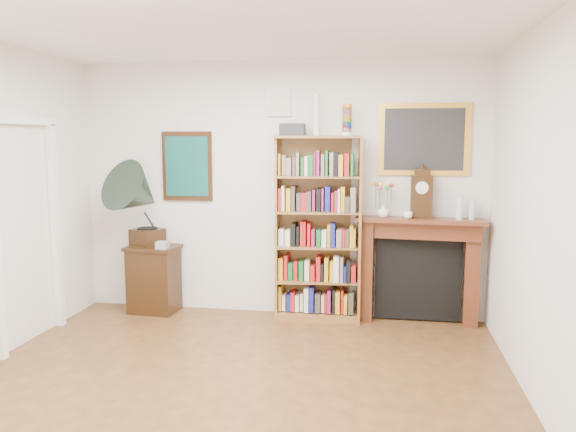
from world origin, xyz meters
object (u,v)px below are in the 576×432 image
object	(u,v)px
mantel_clock	(421,194)
bottle_right	(472,210)
bookshelf	(318,218)
gramophone	(140,198)
teacup	(408,215)
cd_stack	(162,245)
bottle_left	(459,208)
flower_vase	(383,211)
side_cabinet	(154,279)
fireplace	(418,261)

from	to	relation	value
mantel_clock	bottle_right	xyz separation A→B (m)	(0.51, -0.04, -0.15)
bookshelf	mantel_clock	world-z (taller)	bookshelf
gramophone	mantel_clock	xyz separation A→B (m)	(3.03, 0.21, 0.07)
bookshelf	teacup	bearing A→B (deg)	-6.95
cd_stack	mantel_clock	xyz separation A→B (m)	(2.77, 0.25, 0.58)
bookshelf	gramophone	distance (m)	1.96
bottle_left	flower_vase	bearing A→B (deg)	176.94
gramophone	bottle_right	distance (m)	3.54
side_cabinet	flower_vase	bearing A→B (deg)	5.61
side_cabinet	gramophone	world-z (taller)	gramophone
side_cabinet	teacup	size ratio (longest dim) A/B	7.93
bookshelf	bottle_left	xyz separation A→B (m)	(1.46, -0.00, 0.14)
side_cabinet	bottle_left	distance (m)	3.43
bookshelf	fireplace	world-z (taller)	bookshelf
cd_stack	teacup	xyz separation A→B (m)	(2.63, 0.16, 0.37)
bookshelf	bottle_right	bearing A→B (deg)	-4.92
teacup	bottle_left	bearing A→B (deg)	1.55
cd_stack	flower_vase	world-z (taller)	flower_vase
bookshelf	teacup	xyz separation A→B (m)	(0.95, -0.02, 0.06)
side_cabinet	teacup	world-z (taller)	teacup
gramophone	mantel_clock	size ratio (longest dim) A/B	1.91
fireplace	bottle_right	bearing A→B (deg)	-1.69
gramophone	teacup	xyz separation A→B (m)	(2.89, 0.13, -0.14)
fireplace	mantel_clock	xyz separation A→B (m)	(0.01, -0.02, 0.72)
side_cabinet	bottle_right	bearing A→B (deg)	4.98
cd_stack	mantel_clock	size ratio (longest dim) A/B	0.23
bookshelf	bottle_right	distance (m)	1.60
side_cabinet	bottle_right	world-z (taller)	bottle_right
mantel_clock	bottle_left	xyz separation A→B (m)	(0.38, -0.07, -0.13)
bottle_left	bottle_right	world-z (taller)	bottle_left
mantel_clock	teacup	distance (m)	0.26
flower_vase	mantel_clock	bearing A→B (deg)	3.94
bookshelf	bottle_right	xyz separation A→B (m)	(1.59, 0.03, 0.12)
teacup	bottle_right	distance (m)	0.65
teacup	bookshelf	bearing A→B (deg)	178.96
mantel_clock	teacup	bearing A→B (deg)	-149.17
fireplace	bookshelf	bearing A→B (deg)	-170.86
bookshelf	side_cabinet	distance (m)	2.00
teacup	bottle_left	world-z (taller)	bottle_left
flower_vase	bottle_right	bearing A→B (deg)	-0.68
gramophone	side_cabinet	bearing A→B (deg)	73.86
bookshelf	flower_vase	xyz separation A→B (m)	(0.69, 0.04, 0.09)
mantel_clock	teacup	size ratio (longest dim) A/B	5.34
bottle_right	teacup	bearing A→B (deg)	-176.06
mantel_clock	flower_vase	size ratio (longest dim) A/B	3.65
mantel_clock	bottle_left	distance (m)	0.41
bookshelf	cd_stack	size ratio (longest dim) A/B	19.08
bookshelf	flower_vase	size ratio (longest dim) A/B	16.30
side_cabinet	mantel_clock	size ratio (longest dim) A/B	1.49
flower_vase	side_cabinet	bearing A→B (deg)	-178.27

